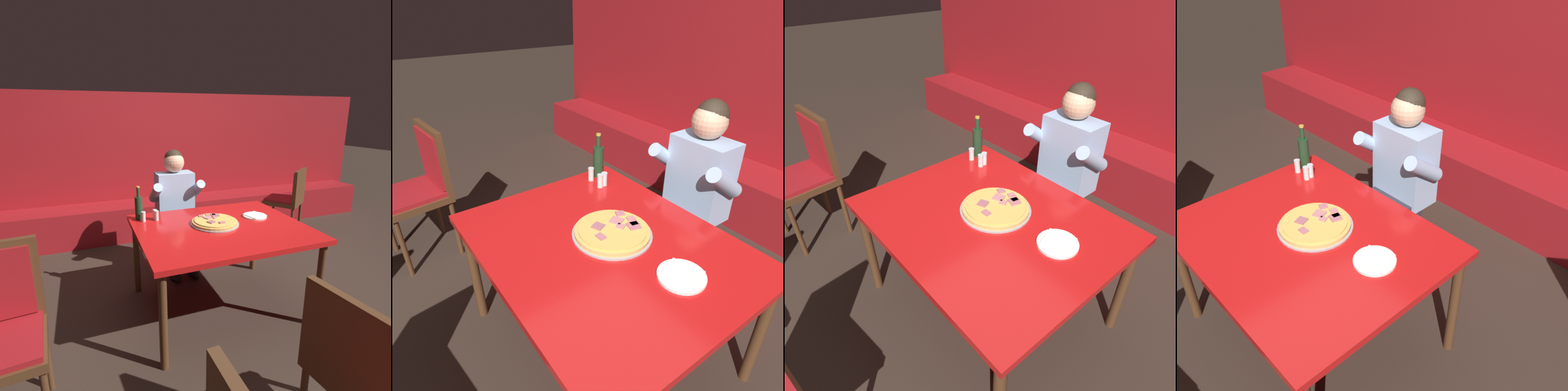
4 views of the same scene
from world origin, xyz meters
TOP-DOWN VIEW (x-y plane):
  - ground_plane at (0.00, 0.00)m, footprint 24.00×24.00m
  - booth_bench at (0.00, 1.86)m, footprint 6.46×0.48m
  - main_dining_table at (0.00, 0.00)m, footprint 1.36×1.09m
  - pizza at (-0.02, 0.07)m, footprint 0.40×0.40m
  - plate_white_paper at (0.38, 0.11)m, footprint 0.21×0.21m
  - beer_bottle at (-0.59, 0.41)m, footprint 0.07×0.07m
  - shaker_black_pepper at (-0.46, 0.32)m, footprint 0.04×0.04m
  - shaker_oregano at (-0.46, 0.36)m, footprint 0.04×0.04m
  - shaker_parmesan at (-0.57, 0.33)m, footprint 0.04×0.04m
  - diner_seated_blue_shirt at (-0.13, 0.79)m, footprint 0.53×0.53m
  - dining_chair_by_booth at (-1.48, -0.53)m, footprint 0.48×0.48m

SIDE VIEW (x-z plane):
  - ground_plane at x=0.00m, z-range 0.00..0.00m
  - booth_bench at x=0.00m, z-range 0.00..0.46m
  - dining_chair_by_booth at x=-1.48m, z-range 0.09..1.09m
  - main_dining_table at x=0.00m, z-range 0.30..1.05m
  - diner_seated_blue_shirt at x=-0.13m, z-range 0.07..1.34m
  - plate_white_paper at x=0.38m, z-range 0.74..0.76m
  - pizza at x=-0.02m, z-range 0.74..0.78m
  - shaker_black_pepper at x=-0.46m, z-range 0.74..0.82m
  - shaker_oregano at x=-0.46m, z-range 0.74..0.82m
  - shaker_parmesan at x=-0.57m, z-range 0.74..0.82m
  - beer_bottle at x=-0.59m, z-range 0.71..1.00m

